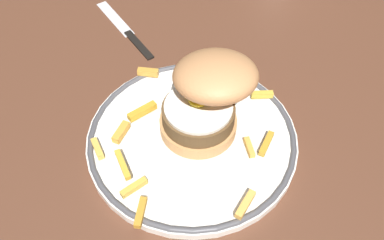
# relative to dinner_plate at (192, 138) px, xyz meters

# --- Properties ---
(ground_plane) EXTENTS (1.33, 1.08, 0.04)m
(ground_plane) POSITION_rel_dinner_plate_xyz_m (-0.05, 0.03, -0.03)
(ground_plane) COLOR brown
(dinner_plate) EXTENTS (0.28, 0.28, 0.02)m
(dinner_plate) POSITION_rel_dinner_plate_xyz_m (0.00, 0.00, 0.00)
(dinner_plate) COLOR white
(dinner_plate) RESTS_ON ground_plane
(burger) EXTENTS (0.15, 0.15, 0.12)m
(burger) POSITION_rel_dinner_plate_xyz_m (0.00, 0.02, 0.06)
(burger) COLOR tan
(burger) RESTS_ON dinner_plate
(fries_pile) EXTENTS (0.27, 0.27, 0.02)m
(fries_pile) POSITION_rel_dinner_plate_xyz_m (-0.01, -0.02, 0.01)
(fries_pile) COLOR gold
(fries_pile) RESTS_ON dinner_plate
(knife) EXTENTS (0.18, 0.05, 0.01)m
(knife) POSITION_rel_dinner_plate_xyz_m (-0.23, 0.09, -0.01)
(knife) COLOR black
(knife) RESTS_ON ground_plane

